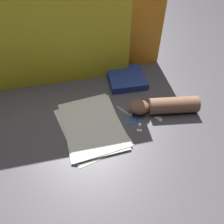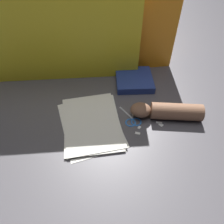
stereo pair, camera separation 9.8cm
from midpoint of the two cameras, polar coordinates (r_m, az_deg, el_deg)
The scene contains 11 objects.
ground_plane at distance 1.03m, azimuth 0.89°, elevation -2.16°, with size 6.00×6.00×0.00m, color #4C494F.
backdrop_panel_left at distance 1.15m, azimuth -12.36°, elevation 19.90°, with size 0.85×0.16×0.56m.
backdrop_panel_center at distance 1.23m, azimuth 5.98°, elevation 19.90°, with size 0.56×0.07×0.46m.
paper_stack at distance 1.01m, azimuth -2.59°, elevation -3.02°, with size 0.29×0.38×0.01m.
book_closed at distance 1.23m, azimuth 8.10°, elevation 8.23°, with size 0.24×0.24×0.04m.
scissors at distance 1.04m, azimuth 8.06°, elevation -1.85°, with size 0.10×0.15×0.01m.
hand_forearm at distance 1.06m, azimuth 16.91°, elevation 0.07°, with size 0.34×0.18×0.08m.
paper_scrap_near at distance 1.04m, azimuth 15.36°, elevation -3.37°, with size 0.03×0.03×0.00m.
paper_scrap_mid at distance 0.99m, azimuth 9.55°, elevation -5.61°, with size 0.03×0.02×0.00m.
paper_scrap_far at distance 1.05m, azimuth 14.83°, elevation -2.83°, with size 0.03×0.02×0.00m.
paper_scrap_side at distance 1.01m, azimuth 9.91°, elevation -4.11°, with size 0.02×0.02×0.00m.
Camera 2 is at (-0.14, -0.68, 0.76)m, focal length 35.00 mm.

